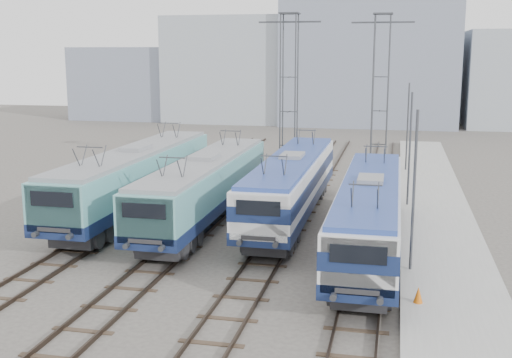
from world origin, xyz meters
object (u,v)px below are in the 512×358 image
object	(u,v)px
locomotive_far_left	(135,176)
mast_front	(414,195)
safety_cone	(418,295)
catenary_tower_west	(289,89)
mast_rear	(407,129)
catenary_tower_east	(380,89)
mast_mid	(410,152)
locomotive_center_left	(205,185)
locomotive_center_right	(291,182)
locomotive_far_right	(369,210)

from	to	relation	value
locomotive_far_left	mast_front	size ratio (longest dim) A/B	2.66
locomotive_far_left	safety_cone	distance (m)	19.12
catenary_tower_west	mast_front	distance (m)	22.00
mast_rear	safety_cone	distance (m)	27.87
catenary_tower_east	mast_front	world-z (taller)	catenary_tower_east
catenary_tower_west	mast_mid	bearing A→B (deg)	-42.93
catenary_tower_west	catenary_tower_east	size ratio (longest dim) A/B	1.00
locomotive_center_left	catenary_tower_west	distance (m)	14.66
locomotive_center_right	mast_rear	world-z (taller)	mast_rear
locomotive_center_right	catenary_tower_west	size ratio (longest dim) A/B	1.47
catenary_tower_west	mast_rear	xyz separation A→B (m)	(8.60, 4.00, -3.14)
catenary_tower_east	mast_rear	size ratio (longest dim) A/B	1.71
locomotive_far_left	mast_front	xyz separation A→B (m)	(15.35, -7.25, 1.19)
locomotive_center_left	locomotive_center_right	bearing A→B (deg)	18.84
locomotive_center_right	mast_front	size ratio (longest dim) A/B	2.51
mast_mid	catenary_tower_west	bearing A→B (deg)	137.07
locomotive_center_left	catenary_tower_west	xyz separation A→B (m)	(2.25, 13.79, 4.44)
locomotive_center_right	catenary_tower_east	xyz separation A→B (m)	(4.25, 14.26, 4.39)
locomotive_far_right	mast_mid	xyz separation A→B (m)	(1.85, 9.75, 1.30)
catenary_tower_west	locomotive_center_left	bearing A→B (deg)	-99.27
mast_mid	safety_cone	size ratio (longest dim) A/B	11.66
locomotive_center_right	safety_cone	bearing A→B (deg)	-60.18
locomotive_far_left	mast_front	distance (m)	17.02
locomotive_center_left	mast_mid	size ratio (longest dim) A/B	2.52
catenary_tower_west	mast_rear	world-z (taller)	catenary_tower_west
catenary_tower_east	mast_front	distance (m)	22.32
locomotive_center_left	catenary_tower_east	bearing A→B (deg)	61.01
locomotive_far_right	safety_cone	xyz separation A→B (m)	(2.07, -5.97, -1.60)
mast_front	locomotive_far_left	bearing A→B (deg)	154.72
safety_cone	locomotive_far_right	bearing A→B (deg)	109.13
catenary_tower_west	mast_front	size ratio (longest dim) A/B	1.71
mast_mid	mast_front	bearing A→B (deg)	-90.00
locomotive_far_left	safety_cone	bearing A→B (deg)	-35.16
locomotive_far_left	catenary_tower_east	bearing A→B (deg)	48.07
mast_rear	safety_cone	xyz separation A→B (m)	(0.22, -27.72, -2.90)
catenary_tower_east	mast_front	xyz separation A→B (m)	(2.10, -22.00, -3.14)
locomotive_far_left	mast_mid	xyz separation A→B (m)	(15.35, 4.75, 1.19)
safety_cone	locomotive_far_left	bearing A→B (deg)	144.84
catenary_tower_east	mast_rear	distance (m)	4.28
locomotive_far_left	catenary_tower_west	size ratio (longest dim) A/B	1.55
mast_mid	mast_rear	size ratio (longest dim) A/B	1.00
locomotive_center_right	catenary_tower_west	distance (m)	13.21
locomotive_far_left	locomotive_center_right	size ratio (longest dim) A/B	1.06
locomotive_far_right	safety_cone	size ratio (longest dim) A/B	28.65
locomotive_far_left	locomotive_center_left	size ratio (longest dim) A/B	1.06
mast_rear	mast_mid	bearing A→B (deg)	-90.00
locomotive_far_left	mast_rear	xyz separation A→B (m)	(15.35, 16.75, 1.19)
locomotive_far_left	mast_rear	distance (m)	22.75
catenary_tower_west	mast_front	world-z (taller)	catenary_tower_west
locomotive_center_left	mast_rear	bearing A→B (deg)	58.62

